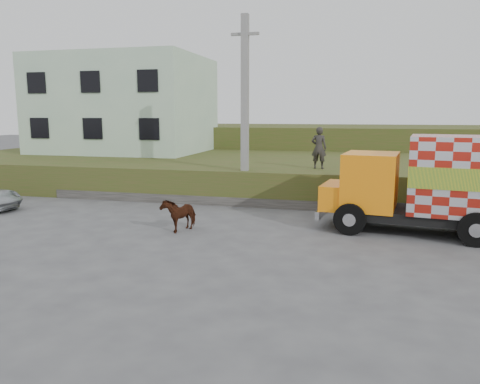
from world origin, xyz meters
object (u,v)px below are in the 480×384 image
(utility_pole, at_px, (245,110))
(cargo_truck, at_px, (449,185))
(cow, at_px, (179,214))
(pedestrian, at_px, (319,148))

(utility_pole, xyz_separation_m, cargo_truck, (7.64, -3.48, -2.40))
(utility_pole, relative_size, cow, 5.93)
(cargo_truck, relative_size, pedestrian, 4.03)
(cargo_truck, distance_m, cow, 8.92)
(cargo_truck, height_order, cow, cargo_truck)
(utility_pole, xyz_separation_m, cow, (-1.08, -4.99, -3.51))
(pedestrian, bearing_deg, utility_pole, 32.74)
(utility_pole, height_order, cow, utility_pole)
(cargo_truck, bearing_deg, utility_pole, 163.17)
(cow, bearing_deg, utility_pole, 96.63)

